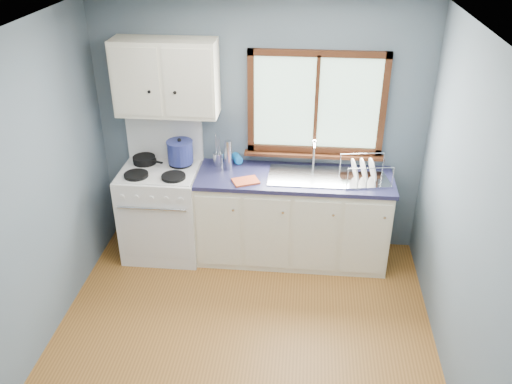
# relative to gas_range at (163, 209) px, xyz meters

# --- Properties ---
(floor) EXTENTS (3.20, 3.60, 0.02)m
(floor) POSITION_rel_gas_range_xyz_m (0.95, -1.47, -0.50)
(floor) COLOR #996027
(floor) RESTS_ON ground
(ceiling) EXTENTS (3.20, 3.60, 0.02)m
(ceiling) POSITION_rel_gas_range_xyz_m (0.95, -1.47, 2.02)
(ceiling) COLOR white
(ceiling) RESTS_ON wall_back
(wall_back) EXTENTS (3.20, 0.02, 2.50)m
(wall_back) POSITION_rel_gas_range_xyz_m (0.95, 0.34, 0.76)
(wall_back) COLOR slate
(wall_back) RESTS_ON ground
(wall_left) EXTENTS (0.02, 3.60, 2.50)m
(wall_left) POSITION_rel_gas_range_xyz_m (-0.66, -1.47, 0.76)
(wall_left) COLOR slate
(wall_left) RESTS_ON ground
(wall_right) EXTENTS (0.02, 3.60, 2.50)m
(wall_right) POSITION_rel_gas_range_xyz_m (2.56, -1.47, 0.76)
(wall_right) COLOR slate
(wall_right) RESTS_ON ground
(gas_range) EXTENTS (0.76, 0.69, 1.36)m
(gas_range) POSITION_rel_gas_range_xyz_m (0.00, 0.00, 0.00)
(gas_range) COLOR white
(gas_range) RESTS_ON floor
(base_cabinets) EXTENTS (1.85, 0.60, 0.88)m
(base_cabinets) POSITION_rel_gas_range_xyz_m (1.31, 0.02, -0.08)
(base_cabinets) COLOR white
(base_cabinets) RESTS_ON floor
(countertop) EXTENTS (1.89, 0.64, 0.04)m
(countertop) POSITION_rel_gas_range_xyz_m (1.31, 0.02, 0.41)
(countertop) COLOR #1B1B3D
(countertop) RESTS_ON base_cabinets
(sink) EXTENTS (0.84, 0.46, 0.44)m
(sink) POSITION_rel_gas_range_xyz_m (1.49, 0.02, 0.37)
(sink) COLOR silver
(sink) RESTS_ON countertop
(window) EXTENTS (1.36, 0.10, 1.03)m
(window) POSITION_rel_gas_range_xyz_m (1.48, 0.30, 0.98)
(window) COLOR #9EC6A8
(window) RESTS_ON wall_back
(upper_cabinets) EXTENTS (0.95, 0.35, 0.70)m
(upper_cabinets) POSITION_rel_gas_range_xyz_m (0.10, 0.15, 1.31)
(upper_cabinets) COLOR white
(upper_cabinets) RESTS_ON wall_back
(skillet) EXTENTS (0.35, 0.29, 0.04)m
(skillet) POSITION_rel_gas_range_xyz_m (-0.18, 0.13, 0.49)
(skillet) COLOR black
(skillet) RESTS_ON gas_range
(stockpot) EXTENTS (0.33, 0.33, 0.25)m
(stockpot) POSITION_rel_gas_range_xyz_m (0.19, 0.13, 0.58)
(stockpot) COLOR navy
(stockpot) RESTS_ON gas_range
(utensil_crock) EXTENTS (0.13, 0.13, 0.34)m
(utensil_crock) POSITION_rel_gas_range_xyz_m (0.55, 0.18, 0.50)
(utensil_crock) COLOR silver
(utensil_crock) RESTS_ON countertop
(thermos) EXTENTS (0.07, 0.07, 0.30)m
(thermos) POSITION_rel_gas_range_xyz_m (0.66, 0.10, 0.58)
(thermos) COLOR silver
(thermos) RESTS_ON countertop
(soap_bottle) EXTENTS (0.12, 0.12, 0.23)m
(soap_bottle) POSITION_rel_gas_range_xyz_m (0.76, 0.19, 0.54)
(soap_bottle) COLOR blue
(soap_bottle) RESTS_ON countertop
(dish_towel) EXTENTS (0.28, 0.25, 0.02)m
(dish_towel) POSITION_rel_gas_range_xyz_m (0.86, -0.15, 0.43)
(dish_towel) COLOR #CF512C
(dish_towel) RESTS_ON countertop
(dish_rack) EXTENTS (0.49, 0.40, 0.23)m
(dish_rack) POSITION_rel_gas_range_xyz_m (1.96, -0.02, 0.49)
(dish_rack) COLOR silver
(dish_rack) RESTS_ON countertop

